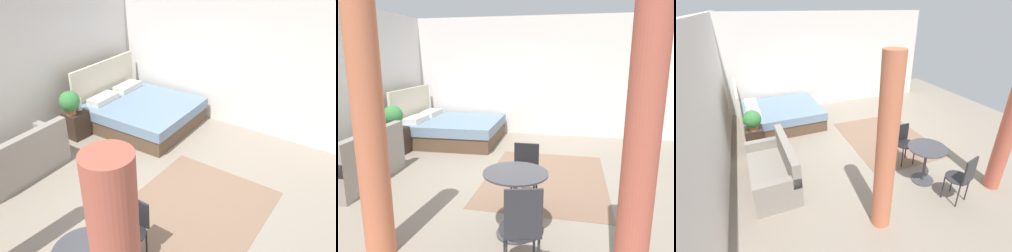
% 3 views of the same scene
% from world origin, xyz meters
% --- Properties ---
extents(ground_plane, '(8.54, 9.44, 0.02)m').
position_xyz_m(ground_plane, '(0.00, 0.00, -0.01)').
color(ground_plane, gray).
extents(wall_back, '(8.54, 0.12, 2.89)m').
position_xyz_m(wall_back, '(0.00, 3.22, 1.44)').
color(wall_back, silver).
rests_on(wall_back, ground).
extents(wall_right, '(0.12, 6.44, 2.89)m').
position_xyz_m(wall_right, '(2.77, 0.00, 1.44)').
color(wall_right, silver).
rests_on(wall_right, ground).
extents(area_rug, '(2.54, 1.88, 0.01)m').
position_xyz_m(area_rug, '(-0.22, -0.46, 0.00)').
color(area_rug, '#7F604C').
rests_on(area_rug, ground).
extents(bed, '(1.97, 2.18, 1.22)m').
position_xyz_m(bed, '(1.61, 1.90, 0.29)').
color(bed, brown).
rests_on(bed, ground).
extents(couch, '(1.61, 0.82, 0.84)m').
position_xyz_m(couch, '(-0.98, 2.35, 0.28)').
color(couch, gray).
rests_on(couch, ground).
extents(nightstand, '(0.41, 0.39, 0.53)m').
position_xyz_m(nightstand, '(0.47, 2.60, 0.26)').
color(nightstand, '#38281E').
rests_on(nightstand, ground).
extents(potted_plant, '(0.39, 0.39, 0.47)m').
position_xyz_m(potted_plant, '(0.37, 2.59, 0.79)').
color(potted_plant, '#935B3D').
rests_on(potted_plant, nightstand).
extents(vase, '(0.11, 0.11, 0.23)m').
position_xyz_m(vase, '(0.59, 2.61, 0.65)').
color(vase, silver).
rests_on(vase, nightstand).
extents(balcony_table, '(0.69, 0.69, 0.73)m').
position_xyz_m(balcony_table, '(-1.92, -0.28, 0.51)').
color(balcony_table, '#3F3F44').
rests_on(balcony_table, ground).
extents(cafe_chair_near_window, '(0.41, 0.41, 0.82)m').
position_xyz_m(cafe_chair_near_window, '(-1.20, -0.28, 0.51)').
color(cafe_chair_near_window, black).
rests_on(cafe_chair_near_window, ground).
extents(cafe_chair_near_couch, '(0.48, 0.48, 0.90)m').
position_xyz_m(cafe_chair_near_couch, '(-2.62, -0.47, 0.54)').
color(cafe_chair_near_couch, '#2D2D33').
rests_on(cafe_chair_near_couch, ground).
extents(curtain_left, '(0.27, 0.27, 2.60)m').
position_xyz_m(curtain_left, '(-2.52, -1.36, 1.30)').
color(curtain_left, '#C15B47').
rests_on(curtain_left, ground).
extents(curtain_right, '(0.28, 0.28, 2.60)m').
position_xyz_m(curtain_right, '(-2.52, 0.97, 1.30)').
color(curtain_right, '#D1704C').
rests_on(curtain_right, ground).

